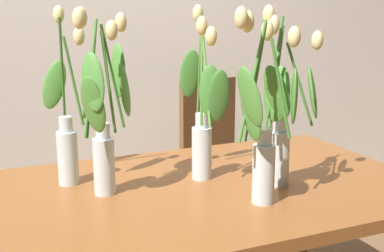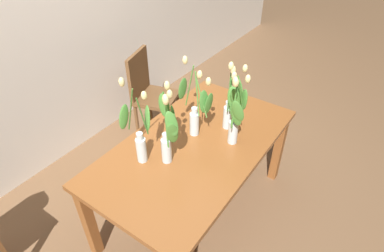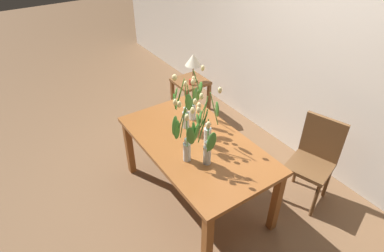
% 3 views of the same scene
% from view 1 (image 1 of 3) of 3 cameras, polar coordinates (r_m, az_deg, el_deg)
% --- Properties ---
extents(room_wall_rear, '(9.00, 0.10, 2.70)m').
position_cam_1_polar(room_wall_rear, '(3.01, -12.38, 13.62)').
color(room_wall_rear, silver).
rests_on(room_wall_rear, ground).
extents(dining_table, '(1.60, 0.90, 0.74)m').
position_cam_1_polar(dining_table, '(1.66, -0.71, -10.14)').
color(dining_table, brown).
rests_on(dining_table, ground).
extents(tulip_vase_0, '(0.24, 0.15, 0.58)m').
position_cam_1_polar(tulip_vase_0, '(1.45, 8.29, -1.18)').
color(tulip_vase_0, silver).
rests_on(tulip_vase_0, dining_table).
extents(tulip_vase_1, '(0.09, 0.27, 0.59)m').
position_cam_1_polar(tulip_vase_1, '(1.66, 1.27, 0.83)').
color(tulip_vase_1, silver).
rests_on(tulip_vase_1, dining_table).
extents(tulip_vase_2, '(0.20, 0.18, 0.59)m').
position_cam_1_polar(tulip_vase_2, '(1.69, -14.04, -0.39)').
color(tulip_vase_2, silver).
rests_on(tulip_vase_2, dining_table).
extents(tulip_vase_3, '(0.20, 0.25, 0.58)m').
position_cam_1_polar(tulip_vase_3, '(1.53, -10.03, 0.71)').
color(tulip_vase_3, silver).
rests_on(tulip_vase_3, dining_table).
extents(tulip_vase_4, '(0.25, 0.17, 0.58)m').
position_cam_1_polar(tulip_vase_4, '(1.60, 10.31, 0.79)').
color(tulip_vase_4, silver).
rests_on(tulip_vase_4, dining_table).
extents(dining_chair, '(0.50, 0.50, 0.93)m').
position_cam_1_polar(dining_chair, '(2.82, 3.25, -3.02)').
color(dining_chair, brown).
rests_on(dining_chair, ground).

